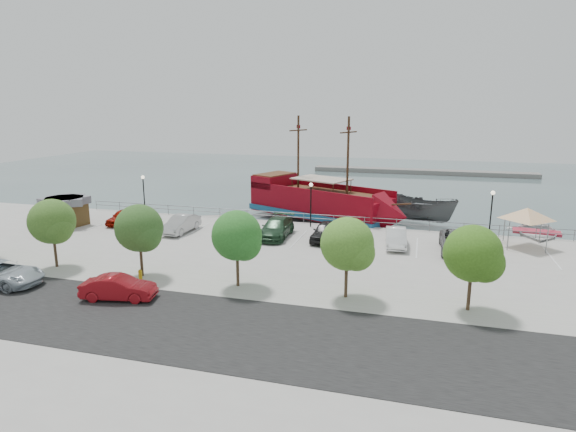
# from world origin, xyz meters

# --- Properties ---
(ground) EXTENTS (160.00, 160.00, 0.00)m
(ground) POSITION_xyz_m (0.00, 0.00, -1.00)
(ground) COLOR #3D4D50
(land_slab) EXTENTS (100.00, 58.00, 1.20)m
(land_slab) POSITION_xyz_m (0.00, -21.00, -0.60)
(land_slab) COLOR #9F9B96
(land_slab) RESTS_ON ground
(street) EXTENTS (100.00, 8.00, 0.04)m
(street) POSITION_xyz_m (0.00, -16.00, 0.01)
(street) COLOR black
(street) RESTS_ON land_slab
(sidewalk) EXTENTS (100.00, 4.00, 0.05)m
(sidewalk) POSITION_xyz_m (0.00, -10.00, 0.01)
(sidewalk) COLOR #99978F
(sidewalk) RESTS_ON land_slab
(seawall_railing) EXTENTS (50.00, 0.06, 1.00)m
(seawall_railing) POSITION_xyz_m (0.00, 7.80, 0.53)
(seawall_railing) COLOR slate
(seawall_railing) RESTS_ON land_slab
(far_shore) EXTENTS (40.00, 3.00, 0.80)m
(far_shore) POSITION_xyz_m (10.00, 55.00, -0.60)
(far_shore) COLOR slate
(far_shore) RESTS_ON ground
(pirate_ship) EXTENTS (18.93, 12.06, 11.85)m
(pirate_ship) POSITION_xyz_m (0.69, 12.64, 0.98)
(pirate_ship) COLOR maroon
(pirate_ship) RESTS_ON ground
(patrol_boat) EXTENTS (8.09, 6.18, 2.96)m
(patrol_boat) POSITION_xyz_m (10.36, 14.06, 0.48)
(patrol_boat) COLOR #505152
(patrol_boat) RESTS_ON ground
(speedboat) EXTENTS (6.01, 7.75, 1.47)m
(speedboat) POSITION_xyz_m (20.47, 9.81, -0.26)
(speedboat) COLOR silver
(speedboat) RESTS_ON ground
(dock_west) EXTENTS (7.59, 4.81, 0.42)m
(dock_west) POSITION_xyz_m (-13.54, 9.20, -0.79)
(dock_west) COLOR gray
(dock_west) RESTS_ON ground
(dock_mid) EXTENTS (6.60, 4.09, 0.36)m
(dock_mid) POSITION_xyz_m (8.09, 9.20, -0.82)
(dock_mid) COLOR gray
(dock_mid) RESTS_ON ground
(dock_east) EXTENTS (6.66, 2.56, 0.37)m
(dock_east) POSITION_xyz_m (16.52, 9.20, -0.81)
(dock_east) COLOR #676258
(dock_east) RESTS_ON ground
(shed) EXTENTS (3.97, 3.97, 2.80)m
(shed) POSITION_xyz_m (-22.94, 0.57, 1.49)
(shed) COLOR #503B1C
(shed) RESTS_ON land_slab
(canopy_tent) EXTENTS (4.68, 4.68, 3.78)m
(canopy_tent) POSITION_xyz_m (18.48, 4.70, 3.28)
(canopy_tent) COLOR slate
(canopy_tent) RESTS_ON land_slab
(street_van) EXTENTS (5.68, 2.67, 1.57)m
(street_van) POSITION_xyz_m (-15.94, -13.91, 0.79)
(street_van) COLOR #ABB6BF
(street_van) RESTS_ON street
(street_sedan) EXTENTS (4.63, 2.38, 1.45)m
(street_sedan) POSITION_xyz_m (-7.11, -13.93, 0.73)
(street_sedan) COLOR maroon
(street_sedan) RESTS_ON street
(fire_hydrant) EXTENTS (0.27, 0.27, 0.77)m
(fire_hydrant) POSITION_xyz_m (-7.64, -10.80, 0.42)
(fire_hydrant) COLOR #C29610
(fire_hydrant) RESTS_ON sidewalk
(lamp_post_left) EXTENTS (0.36, 0.36, 4.28)m
(lamp_post_left) POSITION_xyz_m (-18.00, 6.50, 2.94)
(lamp_post_left) COLOR black
(lamp_post_left) RESTS_ON land_slab
(lamp_post_mid) EXTENTS (0.36, 0.36, 4.28)m
(lamp_post_mid) POSITION_xyz_m (0.00, 6.50, 2.94)
(lamp_post_mid) COLOR black
(lamp_post_mid) RESTS_ON land_slab
(lamp_post_right) EXTENTS (0.36, 0.36, 4.28)m
(lamp_post_right) POSITION_xyz_m (16.00, 6.50, 2.94)
(lamp_post_right) COLOR black
(lamp_post_right) RESTS_ON land_slab
(tree_b) EXTENTS (3.30, 3.20, 5.00)m
(tree_b) POSITION_xyz_m (-14.85, -10.07, 3.30)
(tree_b) COLOR #473321
(tree_b) RESTS_ON sidewalk
(tree_c) EXTENTS (3.30, 3.20, 5.00)m
(tree_c) POSITION_xyz_m (-7.85, -10.07, 3.30)
(tree_c) COLOR #473321
(tree_c) RESTS_ON sidewalk
(tree_d) EXTENTS (3.30, 3.20, 5.00)m
(tree_d) POSITION_xyz_m (-0.85, -10.07, 3.30)
(tree_d) COLOR #473321
(tree_d) RESTS_ON sidewalk
(tree_e) EXTENTS (3.30, 3.20, 5.00)m
(tree_e) POSITION_xyz_m (6.15, -10.07, 3.30)
(tree_e) COLOR #473321
(tree_e) RESTS_ON sidewalk
(tree_f) EXTENTS (3.30, 3.20, 5.00)m
(tree_f) POSITION_xyz_m (13.15, -10.07, 3.30)
(tree_f) COLOR #473321
(tree_f) RESTS_ON sidewalk
(parked_car_a) EXTENTS (1.77, 4.29, 1.45)m
(parked_car_a) POSITION_xyz_m (-18.03, 2.70, 0.73)
(parked_car_a) COLOR #920E02
(parked_car_a) RESTS_ON land_slab
(parked_car_b) EXTENTS (1.87, 4.83, 1.57)m
(parked_car_b) POSITION_xyz_m (-11.02, 1.30, 0.78)
(parked_car_b) COLOR #A7A7A7
(parked_car_b) RESTS_ON land_slab
(parked_car_d) EXTENTS (2.46, 5.76, 1.65)m
(parked_car_d) POSITION_xyz_m (-2.10, 2.09, 0.83)
(parked_car_d) COLOR #203F27
(parked_car_d) RESTS_ON land_slab
(parked_car_e) EXTENTS (2.25, 4.88, 1.62)m
(parked_car_e) POSITION_xyz_m (2.35, 2.16, 0.81)
(parked_car_e) COLOR black
(parked_car_e) RESTS_ON land_slab
(parked_car_f) EXTENTS (2.01, 4.73, 1.52)m
(parked_car_f) POSITION_xyz_m (8.27, 1.97, 0.76)
(parked_car_f) COLOR white
(parked_car_f) RESTS_ON land_slab
(parked_car_g) EXTENTS (2.85, 6.04, 1.67)m
(parked_car_g) POSITION_xyz_m (13.16, 1.57, 0.83)
(parked_car_g) COLOR slate
(parked_car_g) RESTS_ON land_slab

